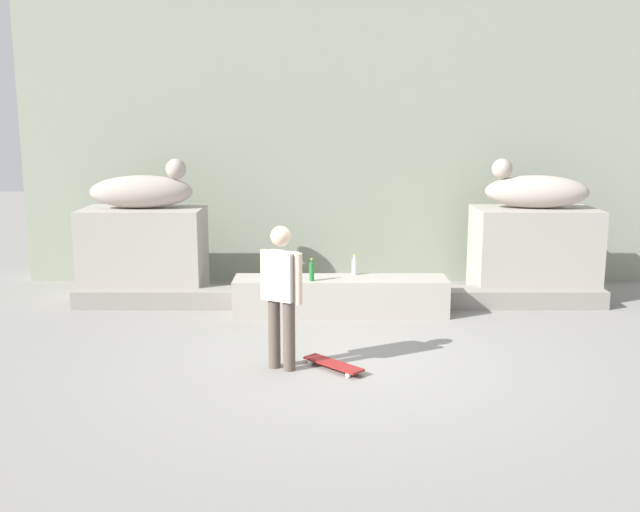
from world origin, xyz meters
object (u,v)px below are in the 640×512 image
statue_reclining_right (534,190)px  bottle_clear (354,266)px  statue_reclining_left (143,190)px  skateboard (333,364)px  bottle_green (311,271)px  skater (281,291)px

statue_reclining_right → bottle_clear: (-2.87, -0.79, -1.06)m
statue_reclining_left → skateboard: (2.93, -3.43, -1.67)m
bottle_green → bottle_clear: bottle_green is taller
statue_reclining_right → skater: statue_reclining_right is taller
skateboard → bottle_green: 2.33m
statue_reclining_right → skater: bearing=49.7°
statue_reclining_left → bottle_green: 3.10m
statue_reclining_left → statue_reclining_right: same height
skateboard → statue_reclining_left: bearing=-4.1°
statue_reclining_right → skateboard: statue_reclining_right is taller
statue_reclining_right → skateboard: 4.99m
statue_reclining_right → bottle_green: bearing=27.0°
statue_reclining_left → skateboard: bearing=-53.7°
skater → skateboard: (0.59, -0.03, -0.86)m
bottle_green → bottle_clear: size_ratio=1.09×
skater → skateboard: size_ratio=2.35×
statue_reclining_left → statue_reclining_right: (6.15, 0.00, 0.00)m
skater → skateboard: 1.04m
statue_reclining_right → statue_reclining_left: bearing=8.1°
skater → statue_reclining_left: bearing=-26.7°
statue_reclining_left → bottle_green: (2.66, -1.20, -1.05)m
statue_reclining_left → skater: 4.20m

